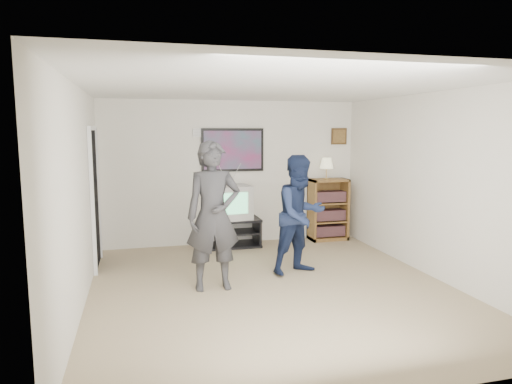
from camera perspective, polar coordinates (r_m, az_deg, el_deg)
name	(u,v)px	position (r m, az deg, el deg)	size (l,w,h in m)	color
room_shell	(266,188)	(5.93, 1.25, 0.56)	(4.51, 5.00, 2.51)	#927C5C
media_stand	(231,232)	(7.90, -3.09, -5.07)	(0.97, 0.54, 0.49)	black
crt_television	(229,202)	(7.79, -3.36, -1.28)	(0.68, 0.57, 0.57)	#B0AFAA
bookshelf	(328,209)	(8.42, 9.01, -2.16)	(0.68, 0.39, 1.12)	brown
table_lamp	(326,169)	(8.29, 8.79, 2.92)	(0.24, 0.24, 0.39)	beige
person_tall	(213,216)	(5.70, -5.35, -3.00)	(0.68, 0.45, 1.87)	#313033
person_short	(301,215)	(6.35, 5.59, -2.84)	(0.81, 0.63, 1.66)	#182242
controller_left	(212,188)	(5.83, -5.48, 0.48)	(0.04, 0.13, 0.04)	white
controller_right	(298,200)	(6.52, 5.29, -0.99)	(0.04, 0.12, 0.04)	white
poster	(233,150)	(7.96, -2.93, 5.27)	(1.10, 0.03, 0.75)	black
air_vent	(201,133)	(7.87, -6.91, 7.38)	(0.28, 0.02, 0.14)	white
small_picture	(339,136)	(8.59, 10.33, 6.87)	(0.30, 0.03, 0.30)	#331E10
doorway	(94,199)	(7.02, -19.55, -0.83)	(0.03, 0.85, 2.00)	black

